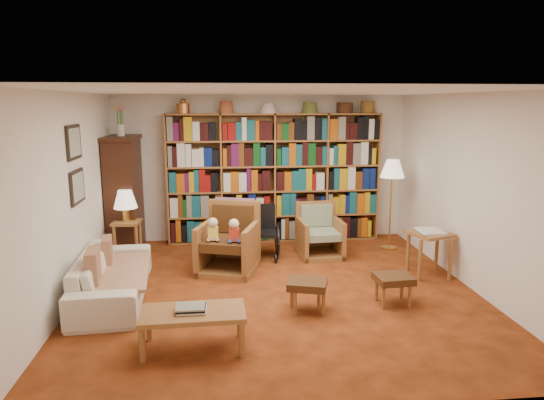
{
  "coord_description": "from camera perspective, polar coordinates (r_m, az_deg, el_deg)",
  "views": [
    {
      "loc": [
        -0.69,
        -5.83,
        2.37
      ],
      "look_at": [
        -0.02,
        0.6,
        1.07
      ],
      "focal_mm": 32.0,
      "sensor_mm": 36.0,
      "label": 1
    }
  ],
  "objects": [
    {
      "name": "wall_back",
      "position": [
        8.43,
        -1.21,
        3.73
      ],
      "size": [
        5.0,
        0.0,
        5.0
      ],
      "primitive_type": "plane",
      "rotation": [
        1.57,
        0.0,
        0.0
      ],
      "color": "white",
      "rests_on": "floor"
    },
    {
      "name": "wall_left",
      "position": [
        6.21,
        -22.8,
        0.07
      ],
      "size": [
        0.0,
        5.0,
        5.0
      ],
      "primitive_type": "plane",
      "rotation": [
        1.57,
        0.0,
        1.57
      ],
      "color": "white",
      "rests_on": "floor"
    },
    {
      "name": "bookshelf",
      "position": [
        8.3,
        0.27,
        3.05
      ],
      "size": [
        3.6,
        0.3,
        2.42
      ],
      "color": "#A46333",
      "rests_on": "floor"
    },
    {
      "name": "coffee_table",
      "position": [
        4.9,
        -9.28,
        -13.26
      ],
      "size": [
        1.03,
        0.53,
        0.44
      ],
      "color": "#A46333",
      "rests_on": "floor"
    },
    {
      "name": "table_lamp",
      "position": [
        7.62,
        -16.88,
        -0.02
      ],
      "size": [
        0.35,
        0.35,
        0.48
      ],
      "color": "gold",
      "rests_on": "side_table_lamp"
    },
    {
      "name": "armchair_leather",
      "position": [
        7.03,
        -5.23,
        -4.95
      ],
      "size": [
        1.01,
        1.02,
        0.99
      ],
      "color": "#A46333",
      "rests_on": "floor"
    },
    {
      "name": "floor",
      "position": [
        6.33,
        0.74,
        -10.62
      ],
      "size": [
        5.0,
        5.0,
        0.0
      ],
      "primitive_type": "plane",
      "color": "#934016",
      "rests_on": "ground"
    },
    {
      "name": "footstool_a",
      "position": [
        5.67,
        4.19,
        -10.07
      ],
      "size": [
        0.52,
        0.48,
        0.37
      ],
      "color": "#532F16",
      "rests_on": "floor"
    },
    {
      "name": "footstool_b",
      "position": [
        6.01,
        14.1,
        -9.19
      ],
      "size": [
        0.45,
        0.39,
        0.36
      ],
      "color": "#532F16",
      "rests_on": "floor"
    },
    {
      "name": "sofa",
      "position": [
        6.32,
        -18.23,
        -8.49
      ],
      "size": [
        1.99,
        0.87,
        0.57
      ],
      "primitive_type": "imported",
      "rotation": [
        0.0,
        0.0,
        1.63
      ],
      "color": "beige",
      "rests_on": "floor"
    },
    {
      "name": "armchair_sage",
      "position": [
        7.72,
        5.54,
        -4.15
      ],
      "size": [
        0.7,
        0.73,
        0.82
      ],
      "color": "#A46333",
      "rests_on": "floor"
    },
    {
      "name": "ceiling",
      "position": [
        5.87,
        0.81,
        12.63
      ],
      "size": [
        5.0,
        5.0,
        0.0
      ],
      "primitive_type": "plane",
      "rotation": [
        3.14,
        0.0,
        0.0
      ],
      "color": "white",
      "rests_on": "wall_back"
    },
    {
      "name": "cushion_left",
      "position": [
        6.63,
        -18.79,
        -6.11
      ],
      "size": [
        0.17,
        0.38,
        0.36
      ],
      "primitive_type": "cube",
      "rotation": [
        0.0,
        0.0,
        0.16
      ],
      "color": "maroon",
      "rests_on": "sofa"
    },
    {
      "name": "side_table_lamp",
      "position": [
        7.73,
        -16.67,
        -3.57
      ],
      "size": [
        0.42,
        0.42,
        0.61
      ],
      "color": "#A46333",
      "rests_on": "floor"
    },
    {
      "name": "framed_pictures",
      "position": [
        6.43,
        -22.11,
        3.88
      ],
      "size": [
        0.03,
        0.52,
        0.97
      ],
      "color": "black",
      "rests_on": "wall_left"
    },
    {
      "name": "wall_right",
      "position": [
        6.74,
        22.4,
        0.93
      ],
      "size": [
        0.0,
        5.0,
        5.0
      ],
      "primitive_type": "plane",
      "rotation": [
        1.57,
        0.0,
        -1.57
      ],
      "color": "white",
      "rests_on": "floor"
    },
    {
      "name": "wall_front",
      "position": [
        3.58,
        5.47,
        -6.91
      ],
      "size": [
        5.0,
        0.0,
        5.0
      ],
      "primitive_type": "plane",
      "rotation": [
        -1.57,
        0.0,
        0.0
      ],
      "color": "white",
      "rests_on": "floor"
    },
    {
      "name": "curio_cabinet",
      "position": [
        8.11,
        -16.98,
        0.81
      ],
      "size": [
        0.5,
        0.95,
        2.4
      ],
      "color": "#3E1F10",
      "rests_on": "floor"
    },
    {
      "name": "side_table_papers",
      "position": [
        7.06,
        18.06,
        -4.47
      ],
      "size": [
        0.64,
        0.64,
        0.65
      ],
      "color": "#A46333",
      "rests_on": "floor"
    },
    {
      "name": "sofa_throw",
      "position": [
        6.31,
        -17.79,
        -8.36
      ],
      "size": [
        0.91,
        1.5,
        0.04
      ],
      "primitive_type": "cube",
      "rotation": [
        0.0,
        0.0,
        0.11
      ],
      "color": "beige",
      "rests_on": "sofa"
    },
    {
      "name": "cushion_right",
      "position": [
        5.98,
        -20.26,
        -8.1
      ],
      "size": [
        0.19,
        0.43,
        0.42
      ],
      "primitive_type": "cube",
      "rotation": [
        0.0,
        0.0,
        0.13
      ],
      "color": "maroon",
      "rests_on": "sofa"
    },
    {
      "name": "wheelchair",
      "position": [
        7.55,
        -1.06,
        -3.96
      ],
      "size": [
        0.47,
        0.66,
        0.82
      ],
      "color": "black",
      "rests_on": "floor"
    },
    {
      "name": "floor_lamp",
      "position": [
        8.03,
        13.98,
        3.19
      ],
      "size": [
        0.39,
        0.39,
        1.48
      ],
      "color": "gold",
      "rests_on": "floor"
    }
  ]
}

